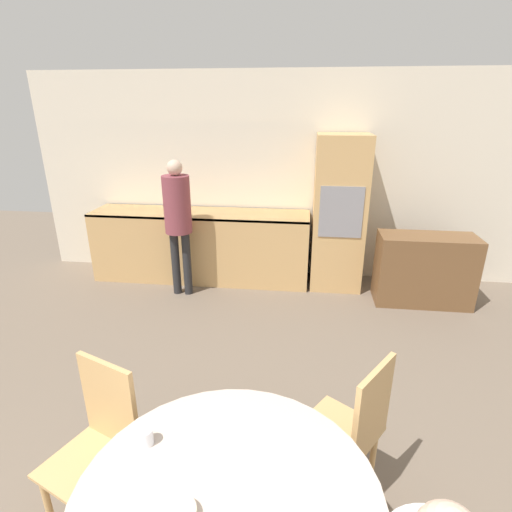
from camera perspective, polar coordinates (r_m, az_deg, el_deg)
name	(u,v)px	position (r m, az deg, el deg)	size (l,w,h in m)	color
wall_back	(275,178)	(5.27, 2.77, 11.03)	(6.37, 0.05, 2.60)	silver
kitchen_counter	(201,245)	(5.30, -7.82, 1.62)	(2.79, 0.60, 0.91)	tan
oven_unit	(339,214)	(5.02, 11.73, 5.93)	(0.62, 0.59, 1.88)	tan
sideboard	(424,270)	(5.00, 22.90, -1.81)	(1.07, 0.45, 0.82)	brown
chair_far_left	(100,439)	(2.47, -21.37, -23.12)	(0.52, 0.52, 0.96)	tan
chair_far_right	(354,427)	(2.45, 13.84, -22.61)	(0.56, 0.56, 0.96)	tan
person_standing	(178,214)	(4.72, -11.11, 5.95)	(0.31, 0.31, 1.63)	#262628
cup	(146,437)	(2.01, -15.47, -23.64)	(0.07, 0.07, 0.08)	silver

